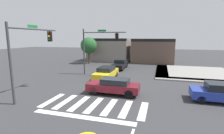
# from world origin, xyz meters

# --- Properties ---
(ground_plane) EXTENTS (120.00, 120.00, 0.00)m
(ground_plane) POSITION_xyz_m (0.00, 0.00, 0.00)
(ground_plane) COLOR #353538
(crosswalk_near) EXTENTS (7.60, 3.03, 0.01)m
(crosswalk_near) POSITION_xyz_m (-0.00, -4.50, 0.00)
(crosswalk_near) COLOR silver
(crosswalk_near) RESTS_ON ground_plane
(curb_corner_northeast) EXTENTS (10.00, 10.60, 0.15)m
(curb_corner_northeast) POSITION_xyz_m (8.49, 9.42, 0.07)
(curb_corner_northeast) COLOR gray
(curb_corner_northeast) RESTS_ON ground_plane
(storefront_row) EXTENTS (16.87, 6.21, 4.69)m
(storefront_row) POSITION_xyz_m (-1.95, 18.86, 2.35)
(storefront_row) COLOR gray
(storefront_row) RESTS_ON ground_plane
(traffic_signal_northwest) EXTENTS (5.71, 0.32, 5.96)m
(traffic_signal_northwest) POSITION_xyz_m (-3.28, 5.15, 4.14)
(traffic_signal_northwest) COLOR #383A3D
(traffic_signal_northwest) RESTS_ON ground_plane
(traffic_signal_southwest) EXTENTS (0.32, 5.66, 5.93)m
(traffic_signal_southwest) POSITION_xyz_m (-5.71, -3.95, 4.15)
(traffic_signal_southwest) COLOR #383A3D
(traffic_signal_southwest) RESTS_ON ground_plane
(car_blue) EXTENTS (4.11, 1.84, 1.48)m
(car_blue) POSITION_xyz_m (8.95, -1.29, 0.73)
(car_blue) COLOR #23389E
(car_blue) RESTS_ON ground_plane
(car_maroon) EXTENTS (4.50, 1.71, 1.40)m
(car_maroon) POSITION_xyz_m (0.72, -1.75, 0.74)
(car_maroon) COLOR maroon
(car_maroon) RESTS_ON ground_plane
(car_yellow) EXTENTS (1.84, 4.75, 1.43)m
(car_yellow) POSITION_xyz_m (-1.60, 3.29, 0.74)
(car_yellow) COLOR gold
(car_yellow) RESTS_ON ground_plane
(car_black) EXTENTS (1.82, 4.79, 1.43)m
(car_black) POSITION_xyz_m (-1.61, 10.35, 0.74)
(car_black) COLOR black
(car_black) RESTS_ON ground_plane
(roadside_tree) EXTENTS (3.03, 3.03, 4.91)m
(roadside_tree) POSITION_xyz_m (-8.50, 14.00, 3.37)
(roadside_tree) COLOR #4C3823
(roadside_tree) RESTS_ON ground_plane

